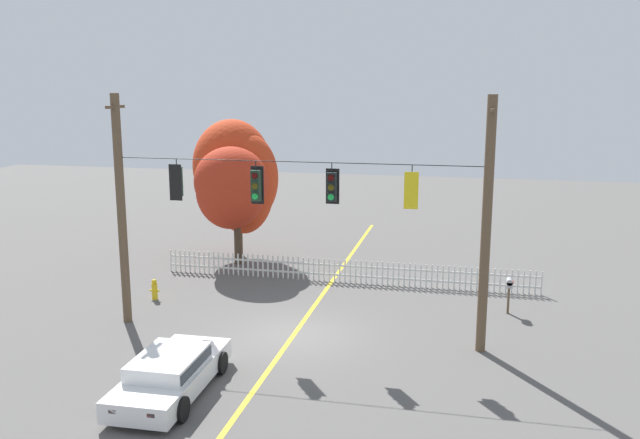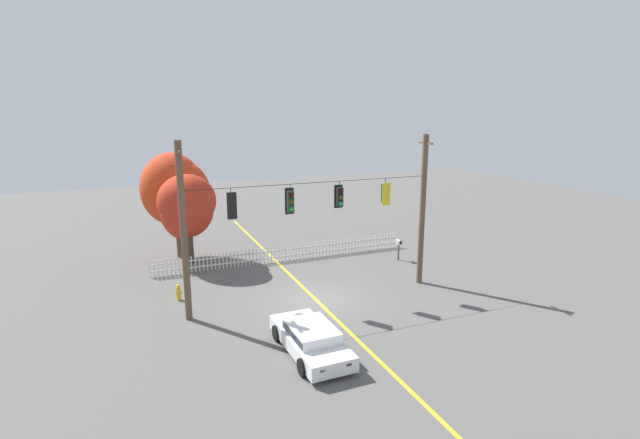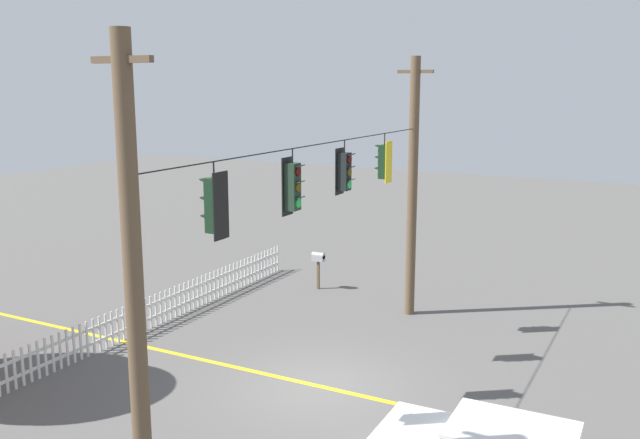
% 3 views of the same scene
% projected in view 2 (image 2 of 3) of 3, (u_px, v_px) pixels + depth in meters
% --- Properties ---
extents(ground, '(80.00, 80.00, 0.00)m').
position_uv_depth(ground, '(315.00, 299.00, 23.54)').
color(ground, '#565451').
extents(lane_centerline_stripe, '(0.16, 36.00, 0.01)m').
position_uv_depth(lane_centerline_stripe, '(315.00, 299.00, 23.54)').
color(lane_centerline_stripe, gold).
rests_on(lane_centerline_stripe, ground).
extents(signal_support_span, '(12.35, 1.10, 7.88)m').
position_uv_depth(signal_support_span, '(315.00, 220.00, 22.63)').
color(signal_support_span, brown).
rests_on(signal_support_span, ground).
extents(traffic_signal_northbound_secondary, '(0.43, 0.38, 1.36)m').
position_uv_depth(traffic_signal_northbound_secondary, '(231.00, 205.00, 20.93)').
color(traffic_signal_northbound_secondary, black).
extents(traffic_signal_eastbound_side, '(0.43, 0.38, 1.42)m').
position_uv_depth(traffic_signal_eastbound_side, '(290.00, 201.00, 21.97)').
color(traffic_signal_eastbound_side, black).
extents(traffic_signal_northbound_primary, '(0.43, 0.38, 1.32)m').
position_uv_depth(traffic_signal_northbound_primary, '(339.00, 197.00, 22.88)').
color(traffic_signal_northbound_primary, black).
extents(traffic_signal_southbound_primary, '(0.43, 0.38, 1.34)m').
position_uv_depth(traffic_signal_southbound_primary, '(385.00, 194.00, 23.79)').
color(traffic_signal_southbound_primary, black).
extents(white_picket_fence, '(15.78, 0.06, 0.98)m').
position_uv_depth(white_picket_fence, '(285.00, 253.00, 29.29)').
color(white_picket_fence, silver).
rests_on(white_picket_fence, ground).
extents(autumn_maple_near_fence, '(4.16, 3.52, 6.57)m').
position_uv_depth(autumn_maple_near_fence, '(179.00, 196.00, 29.24)').
color(autumn_maple_near_fence, brown).
rests_on(autumn_maple_near_fence, ground).
extents(autumn_maple_mid, '(3.37, 3.02, 5.46)m').
position_uv_depth(autumn_maple_mid, '(187.00, 205.00, 27.81)').
color(autumn_maple_mid, '#473828').
rests_on(autumn_maple_mid, ground).
extents(parked_car, '(2.04, 4.62, 1.15)m').
position_uv_depth(parked_car, '(311.00, 338.00, 18.25)').
color(parked_car, white).
rests_on(parked_car, ground).
extents(fire_hydrant, '(0.38, 0.22, 0.81)m').
position_uv_depth(fire_hydrant, '(179.00, 292.00, 23.34)').
color(fire_hydrant, gold).
rests_on(fire_hydrant, ground).
extents(roadside_mailbox, '(0.25, 0.44, 1.32)m').
position_uv_depth(roadside_mailbox, '(399.00, 243.00, 29.31)').
color(roadside_mailbox, brown).
rests_on(roadside_mailbox, ground).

